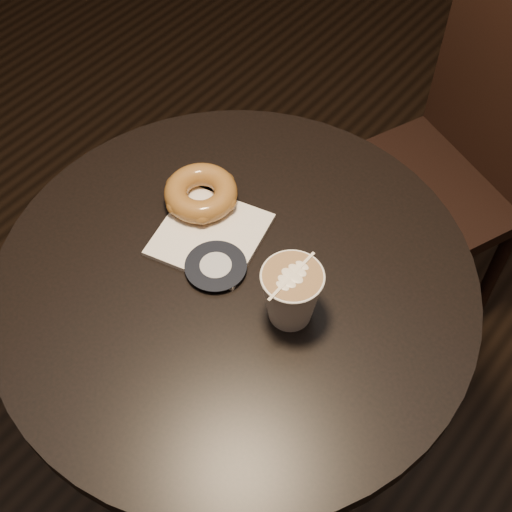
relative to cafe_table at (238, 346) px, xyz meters
The scene contains 5 objects.
cafe_table is the anchor object (origin of this frame).
chair 0.67m from the cafe_table, 86.25° to the left, with size 0.47×0.47×0.92m.
pastry_bag 0.22m from the cafe_table, 155.80° to the left, with size 0.15×0.15×0.01m, color white.
doughnut 0.27m from the cafe_table, 150.22° to the left, with size 0.11×0.11×0.04m, color brown.
latte_cup 0.27m from the cafe_table, ahead, with size 0.08×0.08×0.09m, color white, non-canonical shape.
Camera 1 is at (0.39, -0.42, 1.59)m, focal length 50.00 mm.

